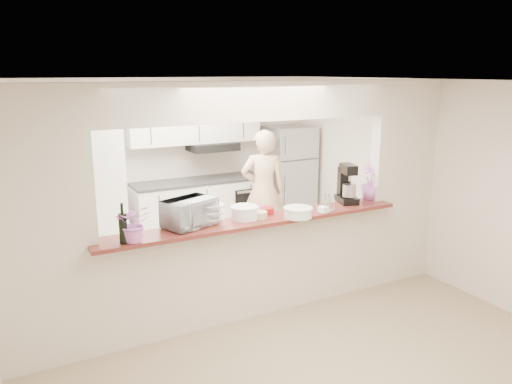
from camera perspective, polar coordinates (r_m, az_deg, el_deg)
floor at (r=5.65m, az=-0.18°, el=-13.65°), size 6.00×6.00×0.00m
tile_overlay at (r=6.93m, az=-6.23°, el=-8.34°), size 5.00×2.90×0.01m
partition at (r=5.14m, az=-0.19°, el=1.20°), size 5.00×0.15×2.50m
bar_counter at (r=5.40m, az=-0.16°, el=-8.24°), size 3.40×0.38×1.09m
kitchen_cabinets at (r=7.65m, az=-11.00°, el=1.21°), size 3.15×0.62×2.25m
refrigerator at (r=8.52m, az=3.70°, el=1.83°), size 0.75×0.70×1.70m
flower_left at (r=4.61m, az=-13.77°, el=-3.46°), size 0.37×0.33×0.35m
wine_bottle_a at (r=4.60m, az=-14.95°, el=-3.97°), size 0.07×0.07×0.37m
wine_bottle_b at (r=4.60m, az=-14.94°, el=-4.23°), size 0.06×0.06×0.32m
toaster_oven at (r=4.97m, az=-7.62°, el=-2.38°), size 0.59×0.50×0.28m
serving_bowls at (r=5.06m, az=-5.33°, el=-2.48°), size 0.29×0.29×0.20m
plate_stack_a at (r=5.20m, az=-1.31°, el=-2.35°), size 0.29×0.29×0.13m
plate_stack_b at (r=5.27m, az=4.82°, el=-2.33°), size 0.31×0.31×0.11m
red_bowl at (r=5.39m, az=1.30°, el=-2.15°), size 0.14×0.14×0.07m
tan_bowl at (r=5.23m, az=0.45°, el=-2.62°), size 0.15×0.15×0.07m
utensil_caddy at (r=5.50m, az=7.94°, el=-1.40°), size 0.25×0.20×0.20m
stand_mixer at (r=5.91m, az=10.34°, el=0.76°), size 0.27×0.35×0.46m
flower_right at (r=6.11m, az=12.98°, el=1.16°), size 0.29×0.29×0.43m
person at (r=7.23m, az=0.86°, el=0.06°), size 0.76×0.64×1.78m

